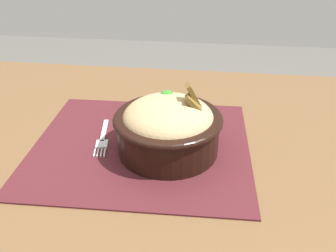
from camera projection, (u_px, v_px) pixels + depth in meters
table at (136, 178)px, 0.70m from camera, size 1.10×0.81×0.73m
placemat at (141, 145)px, 0.67m from camera, size 0.41×0.36×0.00m
bowl at (168, 126)px, 0.63m from camera, size 0.22×0.22×0.13m
fork at (102, 139)px, 0.69m from camera, size 0.04×0.13×0.00m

